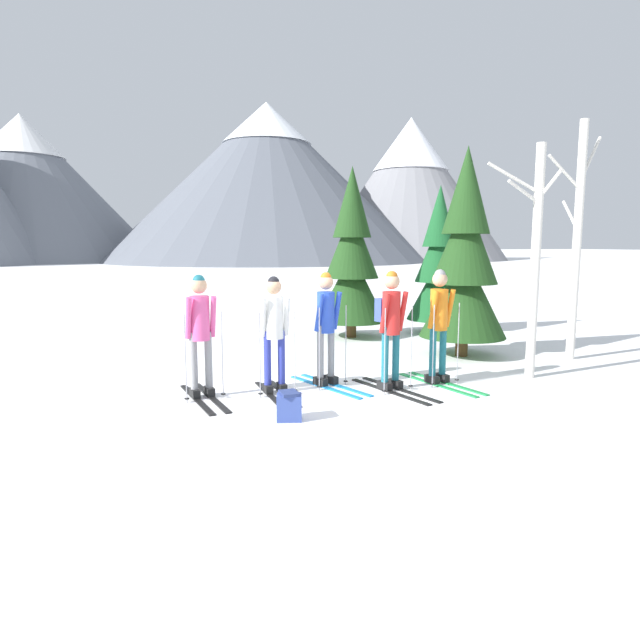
# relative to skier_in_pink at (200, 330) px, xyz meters

# --- Properties ---
(ground_plane) EXTENTS (400.00, 400.00, 0.00)m
(ground_plane) POSITION_rel_skier_in_pink_xyz_m (1.76, -0.17, -1.02)
(ground_plane) COLOR white
(skier_in_pink) EXTENTS (0.61, 1.76, 1.83)m
(skier_in_pink) POSITION_rel_skier_in_pink_xyz_m (0.00, 0.00, 0.00)
(skier_in_pink) COLOR black
(skier_in_pink) RESTS_ON ground
(skier_in_white) EXTENTS (0.61, 1.57, 1.79)m
(skier_in_white) POSITION_rel_skier_in_pink_xyz_m (1.08, -0.12, -0.02)
(skier_in_white) COLOR black
(skier_in_white) RESTS_ON ground
(skier_in_blue) EXTENTS (0.85, 1.75, 1.83)m
(skier_in_blue) POSITION_rel_skier_in_pink_xyz_m (1.98, 0.06, -0.00)
(skier_in_blue) COLOR #1E84D1
(skier_in_blue) RESTS_ON ground
(skier_in_red) EXTENTS (0.74, 1.81, 1.86)m
(skier_in_red) POSITION_rel_skier_in_pink_xyz_m (2.84, -0.51, 0.05)
(skier_in_red) COLOR black
(skier_in_red) RESTS_ON ground
(skier_in_orange) EXTENTS (0.67, 1.79, 1.87)m
(skier_in_orange) POSITION_rel_skier_in_pink_xyz_m (3.75, -0.42, 0.03)
(skier_in_orange) COLOR green
(skier_in_orange) RESTS_ON ground
(pine_tree_near) EXTENTS (1.54, 1.54, 3.72)m
(pine_tree_near) POSITION_rel_skier_in_pink_xyz_m (6.45, 4.04, 0.69)
(pine_tree_near) COLOR #51381E
(pine_tree_near) RESTS_ON ground
(pine_tree_mid) EXTENTS (1.73, 1.73, 4.17)m
(pine_tree_mid) POSITION_rel_skier_in_pink_xyz_m (5.40, 1.36, 0.89)
(pine_tree_mid) COLOR #51381E
(pine_tree_mid) RESTS_ON ground
(pine_tree_far) EXTENTS (1.70, 1.70, 4.10)m
(pine_tree_far) POSITION_rel_skier_in_pink_xyz_m (4.15, 4.22, 0.86)
(pine_tree_far) COLOR #51381E
(pine_tree_far) RESTS_ON ground
(birch_tree_tall) EXTENTS (1.36, 0.52, 4.60)m
(birch_tree_tall) POSITION_rel_skier_in_pink_xyz_m (7.27, 0.40, 1.36)
(birch_tree_tall) COLOR silver
(birch_tree_tall) RESTS_ON ground
(birch_tree_slender) EXTENTS (1.09, 0.52, 3.90)m
(birch_tree_slender) POSITION_rel_skier_in_pink_xyz_m (5.44, -0.58, 1.02)
(birch_tree_slender) COLOR silver
(birch_tree_slender) RESTS_ON ground
(backpack_on_snow_front) EXTENTS (0.37, 0.32, 0.38)m
(backpack_on_snow_front) POSITION_rel_skier_in_pink_xyz_m (0.93, -1.45, -0.83)
(backpack_on_snow_front) COLOR #384C99
(backpack_on_snow_front) RESTS_ON ground
(mountain_ridge_distant) EXTENTS (91.82, 51.46, 26.40)m
(mountain_ridge_distant) POSITION_rel_skier_in_pink_xyz_m (3.75, 68.17, 10.12)
(mountain_ridge_distant) COLOR slate
(mountain_ridge_distant) RESTS_ON ground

